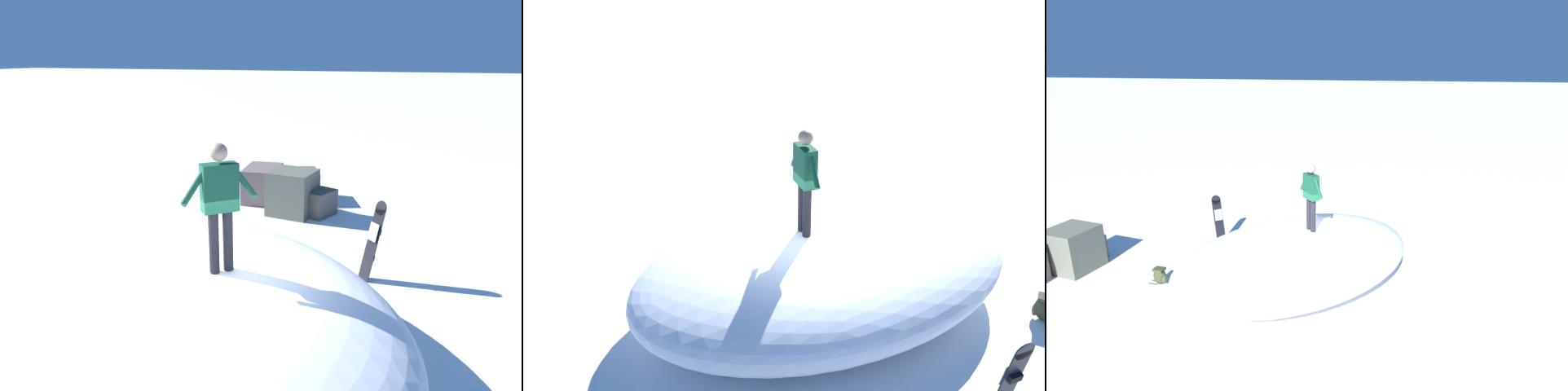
{
  "view_description": "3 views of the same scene",
  "coord_description": "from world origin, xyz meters",
  "views": [
    {
      "loc": [
        5.43,
        2.47,
        4.32
      ],
      "look_at": [
        -0.5,
        0.41,
        2.41
      ],
      "focal_mm": 32.09,
      "sensor_mm": 36.0,
      "label": 1
    },
    {
      "loc": [
        -2.92,
        8.77,
        6.64
      ],
      "look_at": [
        0.31,
        0.4,
        2.26
      ],
      "focal_mm": 44.57,
      "sensor_mm": 36.0,
      "label": 2
    },
    {
      "loc": [
        2.25,
        -10.09,
        5.71
      ],
      "look_at": [
        -0.08,
        0.37,
        2.3
      ],
      "focal_mm": 29.29,
      "sensor_mm": 36.0,
      "label": 3
    }
  ],
  "objects": [
    {
      "name": "ground",
      "position": [
        0.0,
        0.0,
        0.0
      ],
      "size": [
        240.0,
        240.0,
        0.0
      ],
      "primitive_type": "plane",
      "color": "white"
    },
    {
      "name": "snow_mound",
      "position": [
        -0.25,
        -0.13,
        0.73
      ],
      "size": [
        7.8,
        8.07,
        1.46
      ],
      "primitive_type": "ellipsoid",
      "rotation": [
        0.0,
        0.0,
        0.87
      ],
      "color": "white",
      "rests_on": "ground"
    },
    {
      "name": "snowboarder_standing",
      "position": [
        0.09,
        0.05,
        2.5
      ],
      "size": [
        0.78,
        0.85,
        1.78
      ],
      "color": "black",
      "rests_on": "snow_mound"
    },
    {
      "name": "snowboard_primary_upright",
      "position": [
        -3.32,
        1.78,
        0.83
      ],
      "size": [
        0.47,
        0.47,
        1.61
      ],
      "color": "black",
      "rests_on": "ground"
    },
    {
      "name": "backpack_near",
      "position": [
        -3.78,
        -1.05,
        0.24
      ],
      "size": [
        0.51,
        0.29,
        0.47
      ],
      "color": "#383D23",
      "rests_on": "ground"
    }
  ]
}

